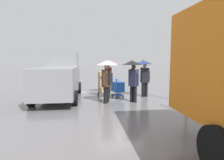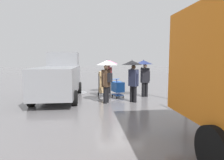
{
  "view_description": "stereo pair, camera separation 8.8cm",
  "coord_description": "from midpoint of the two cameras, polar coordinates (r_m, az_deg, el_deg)",
  "views": [
    {
      "loc": [
        1.9,
        10.52,
        2.16
      ],
      "look_at": [
        0.41,
        0.43,
        1.05
      ],
      "focal_mm": 30.44,
      "sensor_mm": 36.0,
      "label": 1
    },
    {
      "loc": [
        1.81,
        10.53,
        2.16
      ],
      "look_at": [
        0.41,
        0.43,
        1.05
      ],
      "focal_mm": 30.44,
      "sensor_mm": 36.0,
      "label": 2
    }
  ],
  "objects": [
    {
      "name": "ground_plane",
      "position": [
        10.9,
        2.08,
        -5.22
      ],
      "size": [
        90.0,
        90.0,
        0.0
      ],
      "primitive_type": "plane",
      "color": "slate"
    },
    {
      "name": "slush_patch_near_cluster",
      "position": [
        12.68,
        -10.05,
        -3.67
      ],
      "size": [
        1.21,
        1.21,
        0.01
      ],
      "primitive_type": "cylinder",
      "color": "#999BA0",
      "rests_on": "ground"
    },
    {
      "name": "cargo_van_parked_right",
      "position": [
        10.94,
        -15.26,
        0.85
      ],
      "size": [
        2.33,
        5.4,
        2.6
      ],
      "color": "gray",
      "rests_on": "ground"
    },
    {
      "name": "shopping_cart_vendor",
      "position": [
        10.89,
        1.97,
        -2.19
      ],
      "size": [
        0.75,
        0.93,
        1.04
      ],
      "color": "#1951B2",
      "rests_on": "ground"
    },
    {
      "name": "hand_dolly_boxes",
      "position": [
        11.09,
        -2.47,
        -0.69
      ],
      "size": [
        0.56,
        0.74,
        1.45
      ],
      "color": "#515156",
      "rests_on": "ground"
    },
    {
      "name": "pedestrian_pink_side",
      "position": [
        9.35,
        -1.34,
        2.59
      ],
      "size": [
        1.04,
        1.04,
        2.15
      ],
      "color": "black",
      "rests_on": "ground"
    },
    {
      "name": "pedestrian_black_side",
      "position": [
        12.05,
        -0.69,
        3.48
      ],
      "size": [
        1.04,
        1.04,
        2.15
      ],
      "color": "black",
      "rests_on": "ground"
    },
    {
      "name": "pedestrian_white_side",
      "position": [
        11.04,
        9.87,
        3.14
      ],
      "size": [
        1.04,
        1.04,
        2.15
      ],
      "color": "black",
      "rests_on": "ground"
    },
    {
      "name": "pedestrian_far_side",
      "position": [
        9.59,
        6.47,
        2.73
      ],
      "size": [
        1.04,
        1.04,
        2.15
      ],
      "color": "black",
      "rests_on": "ground"
    },
    {
      "name": "street_lamp",
      "position": [
        10.07,
        22.36,
        6.95
      ],
      "size": [
        0.28,
        0.28,
        3.86
      ],
      "color": "#2D2D33",
      "rests_on": "ground"
    }
  ]
}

